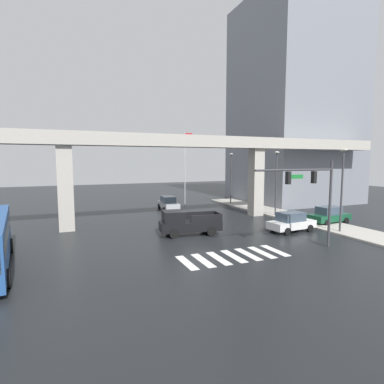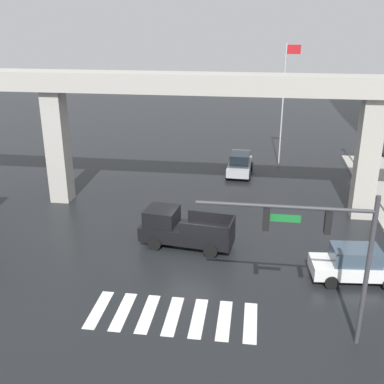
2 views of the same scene
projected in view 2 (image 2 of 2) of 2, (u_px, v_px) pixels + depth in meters
ground_plane at (192, 253)px, 25.24m from camera, size 120.00×120.00×0.00m
crosswalk_stripes at (173, 316)px, 19.93m from camera, size 7.15×2.80×0.01m
elevated_overpass at (206, 95)px, 28.56m from camera, size 53.65×2.04×8.77m
pickup_truck at (182, 229)px, 25.75m from camera, size 5.30×2.58×2.08m
sedan_white at (356, 264)px, 22.39m from camera, size 4.43×2.24×1.72m
sedan_silver at (240, 164)px, 37.51m from camera, size 2.08×4.36×1.72m
traffic_signal_mast at (323, 240)px, 16.98m from camera, size 6.49×0.32×6.20m
street_lamp_far_north at (369, 118)px, 36.16m from camera, size 0.44×0.70×7.24m
flagpole at (284, 98)px, 37.57m from camera, size 1.16×0.12×10.08m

